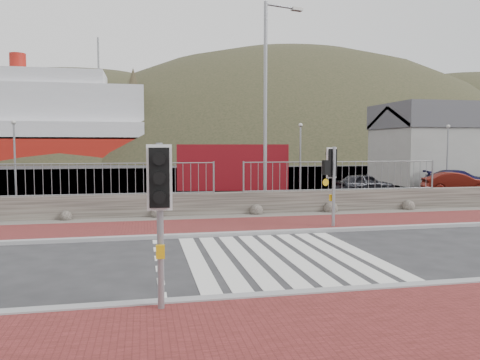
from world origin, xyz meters
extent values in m
plane|color=#28282B|center=(0.00, 0.00, 0.00)|extent=(220.00, 220.00, 0.00)
cube|color=maroon|center=(0.00, -5.00, 0.04)|extent=(40.00, 4.00, 0.08)
cube|color=maroon|center=(0.00, 4.50, 0.04)|extent=(40.00, 3.00, 0.08)
cube|color=gray|center=(0.00, -3.00, 0.05)|extent=(40.00, 0.25, 0.12)
cube|color=gray|center=(0.00, 3.00, 0.05)|extent=(40.00, 0.25, 0.12)
cube|color=silver|center=(-2.10, 0.00, 0.01)|extent=(0.42, 5.60, 0.01)
cube|color=silver|center=(-1.50, 0.00, 0.01)|extent=(0.42, 5.60, 0.01)
cube|color=silver|center=(-0.90, 0.00, 0.01)|extent=(0.42, 5.60, 0.01)
cube|color=silver|center=(-0.30, 0.00, 0.01)|extent=(0.42, 5.60, 0.01)
cube|color=silver|center=(0.30, 0.00, 0.01)|extent=(0.42, 5.60, 0.01)
cube|color=silver|center=(0.90, 0.00, 0.01)|extent=(0.42, 5.60, 0.01)
cube|color=silver|center=(1.50, 0.00, 0.01)|extent=(0.42, 5.60, 0.01)
cube|color=silver|center=(2.10, 0.00, 0.01)|extent=(0.42, 5.60, 0.01)
cube|color=#59544C|center=(0.00, 6.50, 0.03)|extent=(40.00, 1.50, 0.06)
cube|color=#403B35|center=(0.00, 7.30, 0.45)|extent=(40.00, 0.60, 0.90)
cylinder|color=gray|center=(-4.80, 7.15, 2.10)|extent=(8.40, 0.04, 0.04)
cylinder|color=gray|center=(-0.60, 7.15, 1.50)|extent=(0.07, 0.07, 1.20)
cylinder|color=gray|center=(4.80, 7.15, 2.10)|extent=(8.40, 0.04, 0.04)
cylinder|color=gray|center=(0.60, 7.15, 1.50)|extent=(0.07, 0.07, 1.20)
cylinder|color=gray|center=(9.00, 7.15, 1.50)|extent=(0.07, 0.07, 1.20)
cube|color=#4C4C4F|center=(0.00, 27.90, 0.00)|extent=(120.00, 40.00, 0.50)
cube|color=#3F4C54|center=(0.00, 62.90, 0.00)|extent=(220.00, 50.00, 0.05)
cube|color=silver|center=(-18.00, 67.90, 9.00)|extent=(30.00, 12.00, 6.00)
cube|color=silver|center=(-18.00, 67.90, 13.00)|extent=(18.00, 10.00, 2.50)
cylinder|color=maroon|center=(-22.00, 67.90, 15.50)|extent=(2.40, 2.40, 3.00)
cylinder|color=gray|center=(-10.00, 67.90, 17.00)|extent=(0.30, 0.30, 6.00)
cube|color=#9E9E99|center=(20.00, 19.90, 2.00)|extent=(12.00, 6.00, 4.00)
cube|color=#4C4C51|center=(20.00, 19.90, 4.90)|extent=(12.20, 6.20, 1.80)
ellipsoid|color=#292D1B|center=(-15.00, 87.90, -20.00)|extent=(106.40, 68.40, 76.00)
ellipsoid|color=#292D1B|center=(30.00, 87.90, -26.00)|extent=(140.00, 90.00, 100.00)
ellipsoid|color=#292D1B|center=(75.00, 87.90, -20.00)|extent=(112.00, 72.00, 80.00)
cylinder|color=gray|center=(-3.06, -3.30, 1.40)|extent=(0.11, 0.11, 2.81)
cube|color=#C8930B|center=(-3.06, -3.30, 1.05)|extent=(0.14, 0.09, 0.22)
cube|color=black|center=(-3.06, -3.30, 2.26)|extent=(0.41, 0.26, 1.05)
sphere|color=red|center=(-3.06, -3.30, 2.56)|extent=(0.15, 0.15, 0.15)
cylinder|color=gray|center=(2.89, 3.55, 1.36)|extent=(0.11, 0.11, 2.73)
cube|color=#C8930B|center=(2.89, 3.55, 1.02)|extent=(0.15, 0.11, 0.21)
cube|color=black|center=(2.89, 3.55, 2.19)|extent=(0.44, 0.33, 1.02)
sphere|color=#0CE53F|center=(2.89, 3.55, 1.90)|extent=(0.15, 0.15, 0.15)
cube|color=black|center=(2.56, 3.45, 2.05)|extent=(0.25, 0.21, 0.49)
cylinder|color=gray|center=(1.74, 8.10, 4.35)|extent=(0.15, 0.15, 8.69)
cylinder|color=gray|center=(2.47, 8.29, 8.59)|extent=(1.50, 0.48, 0.10)
cube|color=beige|center=(3.21, 8.48, 8.56)|extent=(0.53, 0.35, 0.13)
cube|color=maroon|center=(2.32, 18.40, 1.42)|extent=(7.22, 4.00, 2.84)
imported|color=black|center=(9.07, 13.66, 0.59)|extent=(3.64, 1.93, 1.18)
imported|color=#59130C|center=(14.52, 12.95, 0.61)|extent=(3.90, 2.31, 1.22)
imported|color=#15133C|center=(16.53, 15.38, 0.61)|extent=(4.51, 3.01, 1.21)
camera|label=1|loc=(-3.33, -10.97, 2.76)|focal=35.00mm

